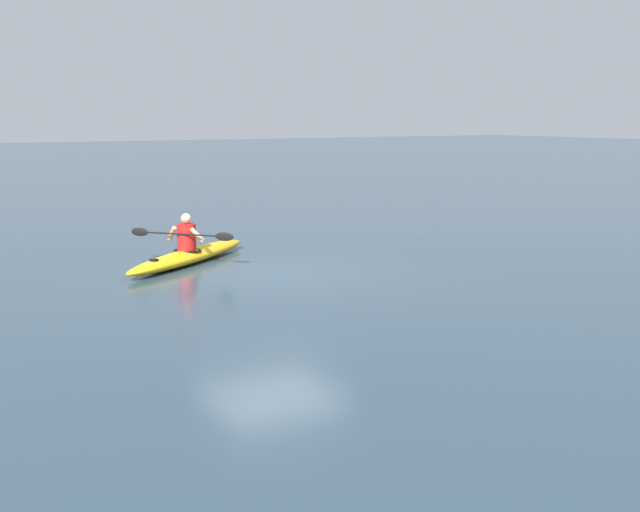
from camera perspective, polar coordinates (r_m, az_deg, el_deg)
The scene contains 3 objects.
ground_plane at distance 16.39m, azimuth -3.16°, elevation -1.11°, with size 160.00×160.00×0.00m, color #283D4C.
kayak at distance 17.65m, azimuth -8.57°, elevation 0.01°, with size 3.90×3.17×0.28m.
kayaker at distance 17.49m, azimuth -8.78°, elevation 1.39°, with size 1.43×1.86×0.73m.
Camera 1 is at (7.67, 14.18, 2.96)m, focal length 48.82 mm.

